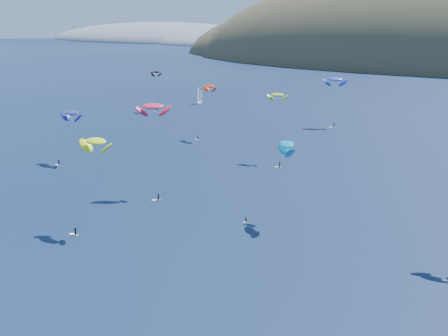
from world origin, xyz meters
TOP-DOWN VIEW (x-y plane):
  - headland at (-445.26, 750.08)m, footprint 460.00×250.00m
  - sailboat at (-83.80, 222.72)m, footprint 8.13×7.24m
  - kitesurfer_1 at (-33.22, 148.68)m, footprint 8.25×9.73m
  - kitesurfer_2 at (-3.58, 47.61)m, footprint 9.09×9.15m
  - kitesurfer_3 at (3.99, 129.33)m, footprint 10.05×11.98m
  - kitesurfer_4 at (0.26, 196.43)m, footprint 11.16×8.62m
  - kitesurfer_5 at (31.88, 73.88)m, footprint 11.82×12.81m
  - kitesurfer_9 at (-9.19, 77.75)m, footprint 10.85×10.81m
  - kitesurfer_10 at (-53.39, 93.44)m, footprint 10.14×10.03m
  - kitesurfer_12 at (-89.11, 191.72)m, footprint 7.87×5.63m

SIDE VIEW (x-z plane):
  - headland at x=-445.26m, z-range -33.36..26.64m
  - sailboat at x=-83.80m, z-range -3.98..5.72m
  - kitesurfer_10 at x=-53.39m, z-range 6.84..25.90m
  - kitesurfer_5 at x=31.88m, z-range 8.07..29.28m
  - kitesurfer_12 at x=-89.11m, z-range 8.49..29.62m
  - kitesurfer_4 at x=0.26m, z-range 8.67..31.73m
  - kitesurfer_1 at x=-33.22m, z-range 9.08..31.53m
  - kitesurfer_2 at x=-3.58m, z-range 9.05..32.20m
  - kitesurfer_3 at x=3.99m, z-range 9.90..33.71m
  - kitesurfer_9 at x=-9.19m, z-range 10.75..37.36m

